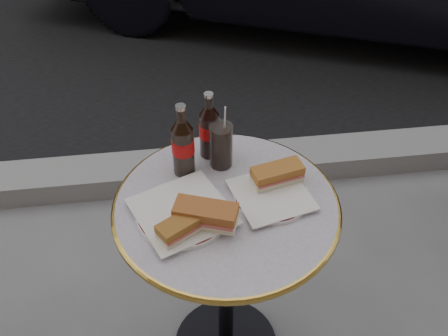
{
  "coord_description": "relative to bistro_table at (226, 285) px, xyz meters",
  "views": [
    {
      "loc": [
        -0.14,
        -1.05,
        1.82
      ],
      "look_at": [
        0.0,
        0.05,
        0.82
      ],
      "focal_mm": 45.0,
      "sensor_mm": 36.0,
      "label": 1
    }
  ],
  "objects": [
    {
      "name": "bistro_table",
      "position": [
        0.0,
        0.0,
        0.0
      ],
      "size": [
        0.62,
        0.62,
        0.73
      ],
      "primitive_type": null,
      "color": "#BAB2C4",
      "rests_on": "ground"
    },
    {
      "name": "sandwich_left_a",
      "position": [
        -0.12,
        -0.1,
        0.4
      ],
      "size": [
        0.14,
        0.12,
        0.05
      ],
      "primitive_type": "cube",
      "rotation": [
        0.0,
        0.0,
        0.56
      ],
      "color": "#9B6227",
      "rests_on": "plate_left"
    },
    {
      "name": "plate_left",
      "position": [
        -0.12,
        -0.03,
        0.37
      ],
      "size": [
        0.29,
        0.29,
        0.01
      ],
      "primitive_type": "cylinder",
      "rotation": [
        0.0,
        0.0,
        0.22
      ],
      "color": "white",
      "rests_on": "bistro_table"
    },
    {
      "name": "cola_bottle_right",
      "position": [
        -0.02,
        0.21,
        0.47
      ],
      "size": [
        0.08,
        0.08,
        0.22
      ],
      "primitive_type": null,
      "rotation": [
        0.0,
        0.0,
        -0.37
      ],
      "color": "black",
      "rests_on": "bistro_table"
    },
    {
      "name": "sandwich_left_b",
      "position": [
        -0.06,
        -0.07,
        0.41
      ],
      "size": [
        0.18,
        0.13,
        0.06
      ],
      "primitive_type": "cube",
      "rotation": [
        0.0,
        0.0,
        -0.34
      ],
      "color": "#A35A29",
      "rests_on": "plate_left"
    },
    {
      "name": "sandwich_right",
      "position": [
        0.15,
        0.06,
        0.4
      ],
      "size": [
        0.15,
        0.1,
        0.05
      ],
      "primitive_type": "cube",
      "rotation": [
        0.0,
        0.0,
        0.24
      ],
      "color": "#AC672B",
      "rests_on": "plate_right"
    },
    {
      "name": "plate_right",
      "position": [
        0.13,
        0.01,
        0.37
      ],
      "size": [
        0.22,
        0.22,
        0.01
      ],
      "primitive_type": "cylinder",
      "rotation": [
        0.0,
        0.0,
        0.07
      ],
      "color": "white",
      "rests_on": "bistro_table"
    },
    {
      "name": "cola_bottle_left",
      "position": [
        -0.1,
        0.15,
        0.48
      ],
      "size": [
        0.07,
        0.07,
        0.23
      ],
      "primitive_type": null,
      "rotation": [
        0.0,
        0.0,
        -0.01
      ],
      "color": "black",
      "rests_on": "bistro_table"
    },
    {
      "name": "cola_glass",
      "position": [
        0.01,
        0.16,
        0.44
      ],
      "size": [
        0.07,
        0.07,
        0.14
      ],
      "primitive_type": "cylinder",
      "rotation": [
        0.0,
        0.0,
        0.04
      ],
      "color": "black",
      "rests_on": "bistro_table"
    },
    {
      "name": "curb",
      "position": [
        0.0,
        0.9,
        -0.32
      ],
      "size": [
        40.0,
        0.2,
        0.12
      ],
      "primitive_type": "cube",
      "color": "gray",
      "rests_on": "ground"
    }
  ]
}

